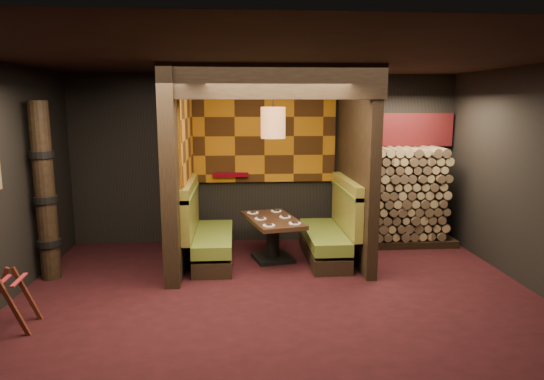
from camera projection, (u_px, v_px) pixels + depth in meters
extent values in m
cube|color=black|center=(280.00, 304.00, 5.80)|extent=(6.50, 5.50, 0.02)
cube|color=black|center=(281.00, 57.00, 5.29)|extent=(6.50, 5.50, 0.02)
cube|color=black|center=(266.00, 159.00, 8.25)|extent=(6.50, 0.02, 2.85)
cube|color=black|center=(323.00, 265.00, 2.83)|extent=(6.50, 0.02, 2.85)
cube|color=black|center=(178.00, 168.00, 7.07)|extent=(0.20, 2.20, 2.85)
cube|color=black|center=(356.00, 166.00, 7.31)|extent=(0.15, 2.10, 2.85)
cube|color=black|center=(274.00, 81.00, 6.02)|extent=(2.85, 0.18, 0.44)
cube|color=#A45F0E|center=(264.00, 136.00, 8.13)|extent=(2.40, 0.06, 1.55)
cube|color=#A45F0E|center=(187.00, 138.00, 7.17)|extent=(0.04, 1.85, 1.45)
cube|color=#5A030E|center=(231.00, 175.00, 8.15)|extent=(0.60, 0.12, 0.07)
cube|color=black|center=(214.00, 254.00, 7.33)|extent=(0.55, 1.60, 0.22)
cube|color=#5B6D24|center=(214.00, 238.00, 7.29)|extent=(0.55, 1.60, 0.18)
cube|color=brown|center=(191.00, 213.00, 7.20)|extent=(0.12, 1.60, 0.78)
cube|color=#5B6D24|center=(190.00, 190.00, 7.14)|extent=(0.15, 1.60, 0.06)
cube|color=black|center=(324.00, 252.00, 7.46)|extent=(0.55, 1.60, 0.22)
cube|color=#5B6D24|center=(324.00, 236.00, 7.41)|extent=(0.55, 1.60, 0.18)
cube|color=brown|center=(346.00, 211.00, 7.37)|extent=(0.12, 1.60, 0.78)
cube|color=#5B6D24|center=(347.00, 188.00, 7.31)|extent=(0.15, 1.60, 0.06)
cube|color=black|center=(273.00, 258.00, 7.42)|extent=(0.66, 0.66, 0.06)
cylinder|color=black|center=(273.00, 241.00, 7.37)|extent=(0.20, 0.20, 0.60)
cube|color=#382015|center=(273.00, 220.00, 7.31)|extent=(0.94, 1.36, 0.06)
cylinder|color=white|center=(269.00, 225.00, 6.85)|extent=(0.18, 0.18, 0.01)
cube|color=black|center=(269.00, 224.00, 6.84)|extent=(0.09, 0.12, 0.02)
cylinder|color=white|center=(295.00, 223.00, 6.96)|extent=(0.18, 0.18, 0.01)
cube|color=black|center=(295.00, 222.00, 6.96)|extent=(0.09, 0.12, 0.02)
cylinder|color=white|center=(260.00, 219.00, 7.25)|extent=(0.18, 0.18, 0.01)
cube|color=black|center=(260.00, 218.00, 7.24)|extent=(0.09, 0.12, 0.02)
cylinder|color=white|center=(285.00, 217.00, 7.36)|extent=(0.18, 0.18, 0.01)
cube|color=black|center=(285.00, 216.00, 7.36)|extent=(0.09, 0.12, 0.02)
cylinder|color=white|center=(253.00, 213.00, 7.64)|extent=(0.18, 0.18, 0.01)
cube|color=black|center=(253.00, 212.00, 7.64)|extent=(0.09, 0.12, 0.02)
cylinder|color=white|center=(276.00, 211.00, 7.76)|extent=(0.18, 0.18, 0.01)
cube|color=black|center=(276.00, 210.00, 7.76)|extent=(0.09, 0.12, 0.02)
cylinder|color=#A46739|center=(273.00, 123.00, 7.00)|extent=(0.36, 0.36, 0.45)
sphere|color=#FFC672|center=(273.00, 123.00, 7.00)|extent=(0.18, 0.18, 0.18)
cylinder|color=black|center=(273.00, 88.00, 6.92)|extent=(0.02, 0.02, 0.54)
cube|color=#40190F|center=(14.00, 309.00, 4.94)|extent=(0.30, 0.06, 0.66)
cube|color=#40190F|center=(28.00, 295.00, 5.32)|extent=(0.30, 0.06, 0.66)
cube|color=maroon|center=(3.00, 281.00, 5.06)|extent=(0.07, 0.41, 0.01)
cube|color=maroon|center=(19.00, 280.00, 5.09)|extent=(0.07, 0.41, 0.01)
cylinder|color=black|center=(45.00, 192.00, 6.44)|extent=(0.26, 0.26, 2.40)
cylinder|color=black|center=(49.00, 243.00, 6.57)|extent=(0.31, 0.31, 0.09)
cylinder|color=black|center=(45.00, 199.00, 6.46)|extent=(0.31, 0.31, 0.09)
cylinder|color=black|center=(42.00, 154.00, 6.35)|extent=(0.31, 0.31, 0.09)
cube|color=black|center=(401.00, 240.00, 8.26)|extent=(1.73, 0.70, 0.12)
cube|color=brown|center=(403.00, 193.00, 8.11)|extent=(1.73, 0.70, 1.52)
cube|color=maroon|center=(400.00, 130.00, 8.25)|extent=(1.83, 0.10, 0.56)
cube|color=black|center=(357.00, 164.00, 7.57)|extent=(0.08, 0.08, 2.85)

